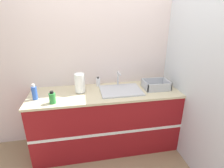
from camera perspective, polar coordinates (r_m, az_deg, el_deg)
name	(u,v)px	position (r m, az deg, el deg)	size (l,w,h in m)	color
ground_plane	(110,159)	(2.68, -0.70, -23.36)	(12.00, 12.00, 0.00)	#937A56
wall_back	(102,58)	(2.65, -3.37, 8.59)	(4.44, 0.06, 2.60)	silver
wall_right	(179,60)	(2.66, 20.97, 7.27)	(0.06, 2.66, 2.60)	silver
counter_cabinet	(106,119)	(2.65, -1.97, -11.41)	(2.07, 0.68, 0.90)	maroon
sink	(121,90)	(2.46, 2.84, -1.92)	(0.57, 0.43, 0.24)	silver
paper_towel_roll	(80,83)	(2.40, -10.45, 0.32)	(0.14, 0.14, 0.27)	#4C4C51
dish_rack	(156,86)	(2.61, 14.10, -0.56)	(0.35, 0.28, 0.12)	#B7BABF
bottle_blue	(34,93)	(2.38, -23.98, -2.61)	(0.07, 0.07, 0.21)	#2D56B7
bottle_green	(52,98)	(2.21, -18.89, -4.33)	(0.08, 0.08, 0.16)	#2D8C3D
soap_dispenser	(98,82)	(2.62, -4.54, 0.67)	(0.06, 0.06, 0.14)	silver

